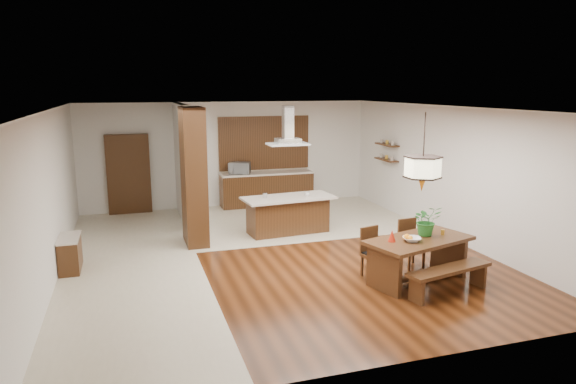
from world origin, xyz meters
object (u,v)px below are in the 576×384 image
object	(u,v)px
island_cup	(307,194)
dining_table	(418,250)
foliage_plant	(427,220)
fruit_bowl	(412,239)
microwave	(240,168)
hallway_console	(70,254)
kitchen_island	(288,214)
pendant_lantern	(424,152)
dining_chair_left	(375,253)
dining_bench	(449,281)
dining_chair_right	(412,244)
range_hood	(288,125)

from	to	relation	value
island_cup	dining_table	bearing A→B (deg)	-77.10
foliage_plant	fruit_bowl	xyz separation A→B (m)	(-0.42, -0.24, -0.23)
dining_table	microwave	xyz separation A→B (m)	(-1.73, 6.37, 0.54)
hallway_console	island_cup	bearing A→B (deg)	12.02
hallway_console	kitchen_island	world-z (taller)	kitchen_island
pendant_lantern	foliage_plant	size ratio (longest dim) A/B	2.46
hallway_console	dining_table	size ratio (longest dim) A/B	0.43
kitchen_island	microwave	distance (m)	2.95
kitchen_island	dining_chair_left	bearing A→B (deg)	-84.12
dining_bench	dining_chair_right	bearing A→B (deg)	85.75
fruit_bowl	island_cup	xyz separation A→B (m)	(-0.58, 3.56, 0.09)
island_cup	dining_bench	bearing A→B (deg)	-76.56
dining_bench	kitchen_island	distance (m)	4.42
dining_bench	dining_chair_right	size ratio (longest dim) A/B	1.79
dining_chair_right	island_cup	xyz separation A→B (m)	(-1.08, 2.78, 0.45)
dining_bench	dining_chair_left	xyz separation A→B (m)	(-0.79, 1.05, 0.22)
pendant_lantern	dining_bench	bearing A→B (deg)	-73.69
fruit_bowl	kitchen_island	xyz separation A→B (m)	(-1.01, 3.65, -0.37)
fruit_bowl	microwave	xyz separation A→B (m)	(-1.52, 6.48, 0.30)
hallway_console	fruit_bowl	world-z (taller)	fruit_bowl
dining_table	dining_bench	bearing A→B (deg)	-73.69
fruit_bowl	island_cup	bearing A→B (deg)	99.32
dining_chair_right	fruit_bowl	xyz separation A→B (m)	(-0.49, -0.78, 0.36)
dining_chair_left	foliage_plant	size ratio (longest dim) A/B	1.66
island_cup	foliage_plant	bearing A→B (deg)	-73.08
hallway_console	foliage_plant	bearing A→B (deg)	-20.72
kitchen_island	dining_chair_right	bearing A→B (deg)	-67.60
dining_chair_right	kitchen_island	xyz separation A→B (m)	(-1.51, 2.87, -0.01)
pendant_lantern	foliage_plant	xyz separation A→B (m)	(0.22, 0.13, -1.21)
fruit_bowl	range_hood	distance (m)	4.14
hallway_console	dining_chair_left	xyz separation A→B (m)	(5.15, -1.98, 0.13)
range_hood	hallway_console	bearing A→B (deg)	-165.79
hallway_console	range_hood	world-z (taller)	range_hood
dining_chair_right	range_hood	distance (m)	3.82
dining_bench	pendant_lantern	xyz separation A→B (m)	(-0.19, 0.64, 2.02)
dining_table	pendant_lantern	size ratio (longest dim) A/B	1.55
dining_chair_left	island_cup	size ratio (longest dim) A/B	7.81
dining_table	island_cup	size ratio (longest dim) A/B	17.99
dining_bench	dining_chair_right	distance (m)	1.33
dining_bench	microwave	bearing A→B (deg)	105.27
dining_chair_left	microwave	world-z (taller)	microwave
dining_table	dining_bench	xyz separation A→B (m)	(0.19, -0.64, -0.34)
hallway_console	kitchen_island	distance (m)	4.68
dining_chair_left	pendant_lantern	xyz separation A→B (m)	(0.60, -0.41, 1.80)
dining_chair_left	pendant_lantern	distance (m)	1.95
dining_bench	dining_chair_left	distance (m)	1.33
island_cup	dining_chair_left	bearing A→B (deg)	-86.45
dining_bench	foliage_plant	xyz separation A→B (m)	(0.03, 0.77, 0.81)
hallway_console	dining_bench	distance (m)	6.67
range_hood	microwave	bearing A→B (deg)	100.12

